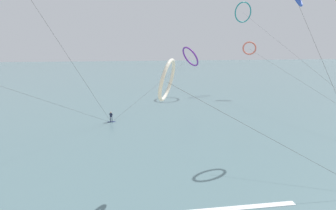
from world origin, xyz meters
TOP-DOWN VIEW (x-y plane):
  - sea_water at (0.00, 108.71)m, footprint 400.00×200.00m
  - surfer_navy at (-7.24, 35.57)m, footprint 1.40×0.66m
  - kite_ivory at (-1.47, 15.25)m, footprint 17.89×6.41m
  - kite_coral at (24.17, 52.32)m, footprint 3.41×43.68m
  - kite_violet at (10.50, 54.66)m, footprint 20.09×22.16m
  - kite_teal at (26.15, 61.17)m, footprint 5.27×49.68m

SIDE VIEW (x-z plane):
  - sea_water at x=0.00m, z-range 0.00..0.08m
  - surfer_navy at x=-7.24m, z-range -0.03..1.67m
  - kite_ivory at x=-1.47m, z-range 3.77..14.83m
  - kite_violet at x=10.50m, z-range 3.56..15.48m
  - kite_coral at x=24.17m, z-range 4.89..17.97m
  - kite_teal at x=26.15m, z-range 8.92..32.09m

